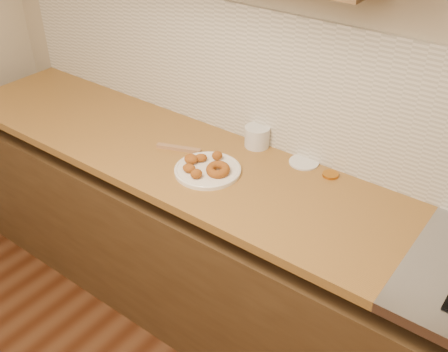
# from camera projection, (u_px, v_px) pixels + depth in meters

# --- Properties ---
(wall_back) EXTENTS (4.00, 0.02, 2.70)m
(wall_back) POSITION_uv_depth(u_px,v_px,m) (335.00, 62.00, 1.99)
(wall_back) COLOR tan
(wall_back) RESTS_ON ground
(base_cabinet) EXTENTS (3.60, 0.60, 0.77)m
(base_cabinet) POSITION_uv_depth(u_px,v_px,m) (277.00, 290.00, 2.32)
(base_cabinet) COLOR #4D361E
(base_cabinet) RESTS_ON floor
(butcher_block) EXTENTS (2.30, 0.62, 0.04)m
(butcher_block) POSITION_uv_depth(u_px,v_px,m) (161.00, 149.00, 2.37)
(butcher_block) COLOR olive
(butcher_block) RESTS_ON base_cabinet
(backsplash) EXTENTS (3.60, 0.02, 0.60)m
(backsplash) POSITION_uv_depth(u_px,v_px,m) (329.00, 99.00, 2.06)
(backsplash) COLOR beige
(backsplash) RESTS_ON wall_back
(donut_plate) EXTENTS (0.28, 0.28, 0.02)m
(donut_plate) POSITION_uv_depth(u_px,v_px,m) (208.00, 170.00, 2.17)
(donut_plate) COLOR white
(donut_plate) RESTS_ON butcher_block
(ring_donut) EXTENTS (0.13, 0.13, 0.04)m
(ring_donut) POSITION_uv_depth(u_px,v_px,m) (218.00, 169.00, 2.13)
(ring_donut) COLOR #A05F1F
(ring_donut) RESTS_ON donut_plate
(fried_dough_chunks) EXTENTS (0.15, 0.22, 0.04)m
(fried_dough_chunks) POSITION_uv_depth(u_px,v_px,m) (197.00, 163.00, 2.17)
(fried_dough_chunks) COLOR #A05F1F
(fried_dough_chunks) RESTS_ON donut_plate
(plastic_tub) EXTENTS (0.14, 0.14, 0.09)m
(plastic_tub) POSITION_uv_depth(u_px,v_px,m) (257.00, 137.00, 2.33)
(plastic_tub) COLOR silver
(plastic_tub) RESTS_ON butcher_block
(tub_lid) EXTENTS (0.15, 0.15, 0.01)m
(tub_lid) POSITION_uv_depth(u_px,v_px,m) (304.00, 162.00, 2.23)
(tub_lid) COLOR silver
(tub_lid) RESTS_ON butcher_block
(brass_jar_lid) EXTENTS (0.08, 0.08, 0.01)m
(brass_jar_lid) POSITION_uv_depth(u_px,v_px,m) (330.00, 175.00, 2.15)
(brass_jar_lid) COLOR #B36D1E
(brass_jar_lid) RESTS_ON butcher_block
(wooden_utensil) EXTENTS (0.20, 0.10, 0.02)m
(wooden_utensil) POSITION_uv_depth(u_px,v_px,m) (179.00, 148.00, 2.32)
(wooden_utensil) COLOR #976C46
(wooden_utensil) RESTS_ON butcher_block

